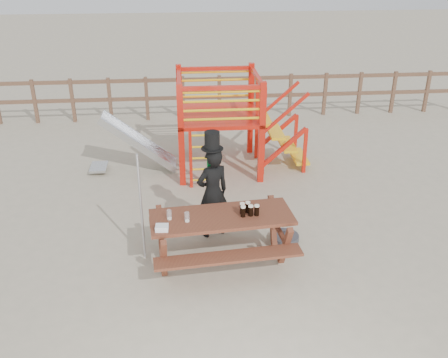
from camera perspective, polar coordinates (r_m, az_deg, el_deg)
ground at (r=7.88m, az=0.07°, el=-9.39°), size 60.00×60.00×0.00m
back_fence at (r=13.97m, az=-2.62°, el=9.85°), size 15.09×0.09×1.20m
playground_fort at (r=10.61m, az=-1.05°, el=6.64°), size 4.71×1.84×2.10m
picnic_table at (r=7.59m, az=-0.27°, el=-6.19°), size 2.25×1.65×0.82m
man_with_hat at (r=8.16m, az=-1.31°, el=-1.33°), size 0.67×0.57×1.85m
metal_pole at (r=7.62m, az=-9.44°, el=-3.29°), size 0.04×0.04×1.76m
parasol_base at (r=8.41m, az=6.96°, el=-6.67°), size 0.47×0.47×0.20m
paper_bag at (r=7.11m, az=-7.11°, el=-5.56°), size 0.19×0.15×0.08m
stout_pints at (r=7.43m, az=2.77°, el=-3.49°), size 0.28×0.20×0.17m
empty_glasses at (r=7.31m, az=-5.27°, el=-4.26°), size 0.33×0.16×0.15m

